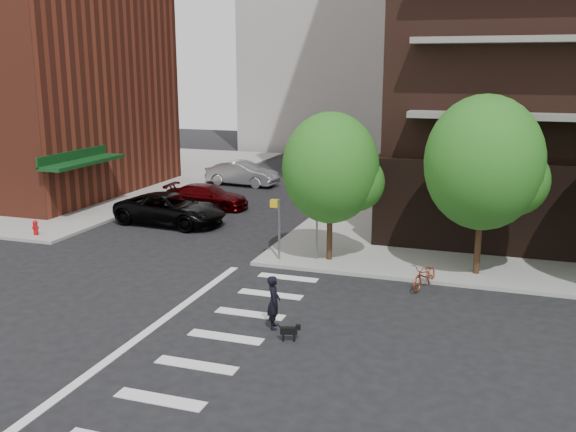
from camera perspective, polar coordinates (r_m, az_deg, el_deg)
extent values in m
plane|color=black|center=(21.45, -13.00, -9.42)|extent=(120.00, 120.00, 0.00)
cube|color=gray|center=(54.04, -22.30, 3.63)|extent=(31.00, 33.00, 0.15)
cube|color=silver|center=(16.94, -11.30, -15.72)|extent=(2.40, 0.50, 0.01)
cube|color=silver|center=(18.49, -8.15, -12.99)|extent=(2.40, 0.50, 0.01)
cube|color=silver|center=(20.12, -5.56, -10.67)|extent=(2.40, 0.50, 0.01)
cube|color=silver|center=(21.81, -3.40, -8.68)|extent=(2.40, 0.50, 0.01)
cube|color=silver|center=(23.55, -1.57, -6.98)|extent=(2.40, 0.50, 0.01)
cube|color=silver|center=(25.33, 0.00, -5.50)|extent=(2.40, 0.50, 0.01)
cube|color=silver|center=(21.20, -11.83, -9.62)|extent=(0.30, 13.00, 0.01)
cube|color=#0C3814|center=(37.33, -17.70, 4.59)|extent=(1.40, 6.00, 0.20)
cylinder|color=#301E11|center=(26.98, 3.71, -1.49)|extent=(0.24, 0.24, 2.30)
sphere|color=#235B19|center=(26.42, 3.80, 4.29)|extent=(4.00, 4.00, 4.00)
cylinder|color=#301E11|center=(26.12, 16.55, -2.18)|extent=(0.24, 0.24, 2.60)
sphere|color=#235B19|center=(25.50, 17.00, 4.56)|extent=(4.50, 4.50, 4.50)
cylinder|color=slate|center=(26.87, -0.79, -1.20)|extent=(0.10, 0.10, 2.60)
cube|color=gold|center=(26.68, -1.21, 1.13)|extent=(0.32, 0.25, 0.32)
cylinder|color=slate|center=(26.94, 2.57, -1.61)|extent=(0.08, 0.08, 2.20)
cube|color=gold|center=(26.58, 2.50, 0.19)|extent=(0.64, 0.02, 0.64)
cylinder|color=#A50C0C|center=(33.30, -21.53, -1.07)|extent=(0.22, 0.22, 0.60)
sphere|color=#A50C0C|center=(33.23, -21.57, -0.56)|extent=(0.24, 0.24, 0.24)
imported|color=black|center=(34.12, -10.39, 0.61)|extent=(3.27, 6.15, 1.65)
imported|color=#380204|center=(37.66, -7.19, 1.72)|extent=(2.22, 4.97, 1.42)
imported|color=#A3A6AA|center=(44.89, -4.09, 3.80)|extent=(2.25, 5.21, 1.67)
imported|color=maroon|center=(24.58, 12.06, -5.18)|extent=(1.18, 2.01, 1.00)
imported|color=black|center=(20.39, -1.28, -7.67)|extent=(0.73, 0.60, 1.73)
cube|color=black|center=(19.67, 0.07, -10.16)|extent=(0.54, 0.30, 0.21)
cube|color=black|center=(19.60, 0.91, -9.84)|extent=(0.18, 0.16, 0.15)
cylinder|color=black|center=(19.75, 0.55, -10.73)|extent=(0.05, 0.05, 0.23)
cylinder|color=black|center=(19.76, -0.41, -10.73)|extent=(0.05, 0.05, 0.23)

